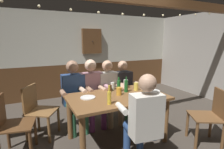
{
  "coord_description": "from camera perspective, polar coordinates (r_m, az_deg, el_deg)",
  "views": [
    {
      "loc": [
        -1.22,
        -2.39,
        1.63
      ],
      "look_at": [
        0.0,
        0.14,
        1.06
      ],
      "focal_mm": 28.29,
      "sensor_mm": 36.0,
      "label": 1
    }
  ],
  "objects": [
    {
      "name": "chair_empty_near_right",
      "position": [
        3.25,
        -22.94,
        -10.34
      ],
      "size": [
        0.61,
        0.61,
        0.88
      ],
      "rotation": [
        0.0,
        0.0,
        -2.12
      ],
      "color": "brown",
      "rests_on": "ground_plane"
    },
    {
      "name": "plate_1",
      "position": [
        2.7,
        -7.81,
        -7.35
      ],
      "size": [
        0.23,
        0.23,
        0.01
      ],
      "primitive_type": "cylinder",
      "color": "white",
      "rests_on": "dining_table"
    },
    {
      "name": "pint_glass_4",
      "position": [
        3.18,
        4.42,
        -3.09
      ],
      "size": [
        0.07,
        0.07,
        0.16
      ],
      "primitive_type": "cylinder",
      "color": "white",
      "rests_on": "dining_table"
    },
    {
      "name": "string_lights",
      "position": [
        2.87,
        -0.34,
        20.22
      ],
      "size": [
        4.55,
        0.04,
        0.17
      ],
      "color": "#F9EAB2"
    },
    {
      "name": "wall_dart_cabinet",
      "position": [
        5.21,
        -6.56,
        10.62
      ],
      "size": [
        0.56,
        0.15,
        0.7
      ],
      "color": "brown"
    },
    {
      "name": "person_2",
      "position": [
        3.46,
        -0.98,
        -4.59
      ],
      "size": [
        0.54,
        0.53,
        1.23
      ],
      "rotation": [
        0.0,
        0.0,
        3.19
      ],
      "color": "silver",
      "rests_on": "ground_plane"
    },
    {
      "name": "person_3",
      "position": [
        3.62,
        3.99,
        -4.15
      ],
      "size": [
        0.53,
        0.57,
        1.2
      ],
      "rotation": [
        0.0,
        0.0,
        3.26
      ],
      "color": "black",
      "rests_on": "ground_plane"
    },
    {
      "name": "pint_glass_2",
      "position": [
        3.08,
        7.78,
        -3.87
      ],
      "size": [
        0.08,
        0.08,
        0.13
      ],
      "primitive_type": "cylinder",
      "color": "#E5C64C",
      "rests_on": "dining_table"
    },
    {
      "name": "person_0",
      "position": [
        3.24,
        -12.1,
        -5.63
      ],
      "size": [
        0.54,
        0.51,
        1.26
      ],
      "rotation": [
        0.0,
        0.0,
        3.14
      ],
      "color": "#2D4C84",
      "rests_on": "ground_plane"
    },
    {
      "name": "chair_empty_near_left",
      "position": [
        3.19,
        29.37,
        -11.36
      ],
      "size": [
        0.6,
        0.6,
        0.88
      ],
      "rotation": [
        0.0,
        0.0,
        1.06
      ],
      "color": "brown",
      "rests_on": "ground_plane"
    },
    {
      "name": "plate_0",
      "position": [
        3.08,
        13.37,
        -5.19
      ],
      "size": [
        0.21,
        0.21,
        0.01
      ],
      "primitive_type": "cylinder",
      "color": "white",
      "rests_on": "dining_table"
    },
    {
      "name": "person_4",
      "position": [
        2.27,
        10.09,
        -13.47
      ],
      "size": [
        0.55,
        0.55,
        1.24
      ],
      "rotation": [
        0.0,
        0.0,
        -0.13
      ],
      "color": "silver",
      "rests_on": "ground_plane"
    },
    {
      "name": "bottle_1",
      "position": [
        2.96,
        2.19,
        -3.66
      ],
      "size": [
        0.06,
        0.06,
        0.25
      ],
      "color": "#195923",
      "rests_on": "dining_table"
    },
    {
      "name": "chair_empty_far_end",
      "position": [
        2.9,
        -29.98,
        -13.67
      ],
      "size": [
        0.52,
        0.52,
        0.88
      ],
      "rotation": [
        0.0,
        0.0,
        -1.77
      ],
      "color": "brown",
      "rests_on": "ground_plane"
    },
    {
      "name": "pint_glass_1",
      "position": [
        2.8,
        2.25,
        -5.42
      ],
      "size": [
        0.08,
        0.08,
        0.12
      ],
      "primitive_type": "cylinder",
      "color": "gold",
      "rests_on": "dining_table"
    },
    {
      "name": "bottle_2",
      "position": [
        2.4,
        -0.91,
        -7.31
      ],
      "size": [
        0.05,
        0.05,
        0.26
      ],
      "color": "gold",
      "rests_on": "dining_table"
    },
    {
      "name": "back_wall_upper",
      "position": [
        5.19,
        -12.4,
        11.18
      ],
      "size": [
        6.45,
        0.12,
        1.43
      ],
      "primitive_type": "cube",
      "color": "beige"
    },
    {
      "name": "dining_table",
      "position": [
        2.82,
        1.67,
        -9.1
      ],
      "size": [
        1.52,
        0.91,
        0.76
      ],
      "color": "brown",
      "rests_on": "ground_plane"
    },
    {
      "name": "back_wall_wainscot",
      "position": [
        5.32,
        -11.87,
        -1.58
      ],
      "size": [
        6.45,
        0.12,
        0.92
      ],
      "primitive_type": "cube",
      "color": "brown",
      "rests_on": "ground_plane"
    },
    {
      "name": "ground_plane",
      "position": [
        3.14,
        1.15,
        -19.88
      ],
      "size": [
        7.74,
        7.74,
        0.0
      ],
      "primitive_type": "plane",
      "color": "#423A33"
    },
    {
      "name": "bottle_0",
      "position": [
        2.95,
        4.59,
        -3.69
      ],
      "size": [
        0.06,
        0.06,
        0.26
      ],
      "color": "#195923",
      "rests_on": "dining_table"
    },
    {
      "name": "pint_glass_3",
      "position": [
        3.09,
        0.16,
        -3.74
      ],
      "size": [
        0.07,
        0.07,
        0.13
      ],
      "primitive_type": "cylinder",
      "color": "white",
      "rests_on": "dining_table"
    },
    {
      "name": "person_1",
      "position": [
        3.34,
        -6.4,
        -4.92
      ],
      "size": [
        0.56,
        0.5,
        1.26
      ],
      "rotation": [
        0.0,
        0.0,
        3.16
      ],
      "color": "#B78493",
      "rests_on": "ground_plane"
    },
    {
      "name": "pint_glass_0",
      "position": [
        2.99,
        -0.66,
        -4.44
      ],
      "size": [
        0.07,
        0.07,
        0.11
      ],
      "primitive_type": "cylinder",
      "color": "#4C2D19",
      "rests_on": "dining_table"
    }
  ]
}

